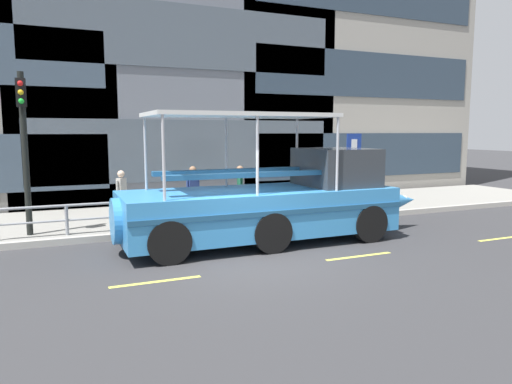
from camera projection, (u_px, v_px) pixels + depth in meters
name	position (u px, v px, depth m)	size (l,w,h in m)	color
ground_plane	(251.00, 258.00, 11.01)	(120.00, 120.00, 0.00)	#333335
sidewalk	(188.00, 215.00, 16.09)	(32.00, 4.80, 0.18)	gray
curb_edge	(210.00, 229.00, 13.83)	(32.00, 0.18, 0.18)	#B2ADA3
lane_centreline	(267.00, 268.00, 10.17)	(25.80, 0.12, 0.01)	#DBD64C
curb_guardrail	(213.00, 205.00, 14.14)	(11.57, 0.09, 0.84)	gray
traffic_light_pole	(24.00, 138.00, 12.23)	(0.24, 0.46, 4.29)	black
parking_sign	(353.00, 158.00, 16.72)	(0.60, 0.12, 2.69)	#4C4F54
duck_tour_boat	(277.00, 201.00, 12.61)	(9.00, 2.55, 3.40)	#388CD1
pedestrian_near_bow	(319.00, 179.00, 17.21)	(0.29, 0.47, 1.71)	#1E2338
pedestrian_mid_left	(240.00, 186.00, 15.20)	(0.28, 0.45, 1.67)	#47423D
pedestrian_mid_right	(193.00, 186.00, 15.34)	(0.47, 0.24, 1.64)	#1E2338
pedestrian_near_stern	(122.00, 191.00, 14.40)	(0.35, 0.34, 1.58)	#47423D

